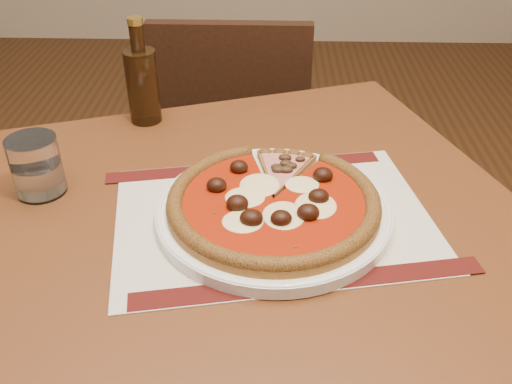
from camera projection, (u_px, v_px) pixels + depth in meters
table at (256, 269)px, 0.89m from camera, size 1.02×1.02×0.75m
chair_far at (235, 138)px, 1.60m from camera, size 0.40×0.40×0.84m
placemat at (273, 218)px, 0.83m from camera, size 0.51×0.40×0.00m
plate at (273, 212)px, 0.83m from camera, size 0.34×0.34×0.02m
pizza at (273, 201)px, 0.81m from camera, size 0.31×0.31×0.04m
ham_slice at (287, 173)px, 0.88m from camera, size 0.10×0.14×0.02m
water_glass at (36, 166)px, 0.86m from camera, size 0.08×0.08×0.09m
bottle at (142, 82)px, 1.05m from camera, size 0.06×0.06×0.20m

